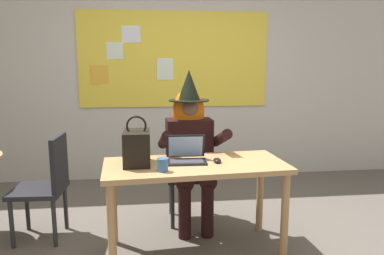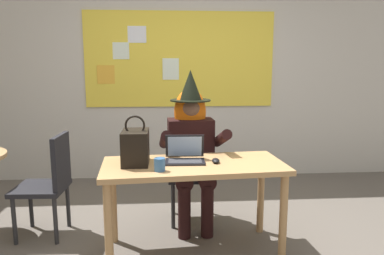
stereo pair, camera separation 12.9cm
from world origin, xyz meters
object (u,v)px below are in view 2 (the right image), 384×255
at_px(handbag, 136,147).
at_px(chair_spare_by_window, 50,180).
at_px(chair_at_desk, 190,166).
at_px(person_costumed, 191,140).
at_px(coffee_mug, 160,165).
at_px(laptop, 185,155).
at_px(desk_main, 194,176).
at_px(computer_mouse, 216,161).

distance_m(handbag, chair_spare_by_window, 0.92).
bearing_deg(chair_at_desk, person_costumed, 1.86).
xyz_separation_m(coffee_mug, chair_spare_by_window, (-0.96, 0.56, -0.27)).
xyz_separation_m(chair_at_desk, chair_spare_by_window, (-1.24, -0.30, -0.01)).
bearing_deg(laptop, coffee_mug, -125.34).
bearing_deg(coffee_mug, laptop, 52.70).
bearing_deg(person_costumed, desk_main, -5.22).
relative_size(desk_main, chair_spare_by_window, 1.61).
xyz_separation_m(laptop, coffee_mug, (-0.20, -0.26, 0.00)).
relative_size(laptop, coffee_mug, 3.34).
distance_m(chair_at_desk, coffee_mug, 0.95).
relative_size(desk_main, coffee_mug, 15.27).
height_order(chair_at_desk, handbag, handbag).
height_order(desk_main, computer_mouse, computer_mouse).
distance_m(desk_main, coffee_mug, 0.35).
distance_m(laptop, computer_mouse, 0.25).
relative_size(chair_at_desk, coffee_mug, 9.65).
distance_m(chair_at_desk, chair_spare_by_window, 1.28).
distance_m(chair_at_desk, handbag, 0.87).
height_order(person_costumed, handbag, person_costumed).
relative_size(laptop, computer_mouse, 3.05).
xyz_separation_m(desk_main, coffee_mug, (-0.26, -0.19, 0.15)).
xyz_separation_m(person_costumed, chair_spare_by_window, (-1.24, -0.18, -0.30)).
relative_size(desk_main, laptop, 4.56).
height_order(computer_mouse, chair_spare_by_window, chair_spare_by_window).
height_order(handbag, coffee_mug, handbag).
bearing_deg(chair_at_desk, handbag, -34.59).
distance_m(chair_at_desk, computer_mouse, 0.73).
relative_size(chair_at_desk, handbag, 2.43).
bearing_deg(chair_spare_by_window, laptop, 167.81).
xyz_separation_m(handbag, coffee_mug, (0.19, -0.21, -0.09)).
bearing_deg(chair_at_desk, laptop, -6.88).
xyz_separation_m(laptop, chair_spare_by_window, (-1.16, 0.31, -0.27)).
height_order(desk_main, chair_spare_by_window, chair_spare_by_window).
bearing_deg(computer_mouse, chair_at_desk, 104.53).
xyz_separation_m(chair_at_desk, laptop, (-0.08, -0.61, 0.26)).
bearing_deg(computer_mouse, chair_spare_by_window, 166.74).
bearing_deg(laptop, chair_spare_by_window, 167.16).
xyz_separation_m(chair_at_desk, coffee_mug, (-0.28, -0.87, 0.26)).
bearing_deg(computer_mouse, handbag, 179.79).
height_order(desk_main, coffee_mug, coffee_mug).
bearing_deg(chair_spare_by_window, handbag, 158.27).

